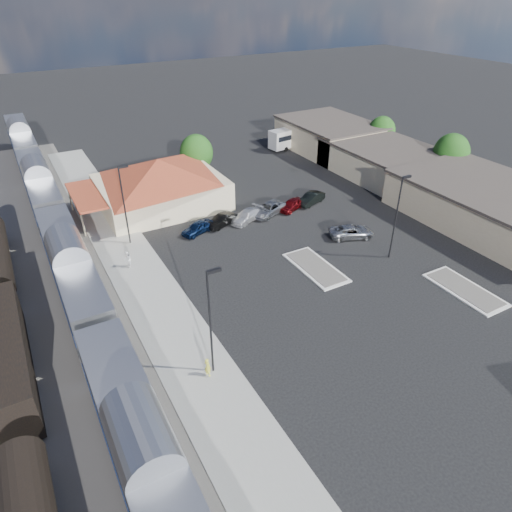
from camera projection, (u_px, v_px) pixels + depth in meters
ground at (293, 289)px, 43.00m from camera, size 280.00×280.00×0.00m
railbed at (44, 310)px, 40.22m from camera, size 16.00×100.00×0.12m
platform at (150, 292)px, 42.45m from camera, size 5.50×92.00×0.18m
passenger_train at (74, 277)px, 39.69m from camera, size 3.00×104.00×5.55m
freight_cars at (7, 358)px, 32.51m from camera, size 2.80×46.00×4.00m
station_depot at (160, 183)px, 57.40m from camera, size 18.35×12.24×6.20m
buildings_east at (405, 168)px, 64.12m from camera, size 14.40×51.40×4.80m
traffic_island_south at (316, 267)px, 46.10m from camera, size 3.30×7.50×0.21m
traffic_island_north at (465, 290)px, 42.79m from camera, size 3.30×7.50×0.21m
lamp_plat_s at (211, 315)px, 31.22m from camera, size 1.08×0.25×9.00m
lamp_plat_n at (124, 199)px, 47.65m from camera, size 1.08×0.25×9.00m
lamp_lot at (398, 211)px, 45.26m from camera, size 1.08×0.25×9.00m
tree_east_b at (451, 153)px, 63.90m from camera, size 4.94×4.94×6.96m
tree_east_c at (382, 131)px, 74.59m from camera, size 4.41×4.41×6.21m
tree_depot at (196, 153)px, 64.56m from camera, size 4.71×4.71×6.63m
suv at (352, 232)px, 51.37m from camera, size 5.55×3.98×1.40m
coach_bus at (296, 135)px, 78.83m from camera, size 10.93×3.82×3.44m
person_a at (208, 367)px, 33.04m from camera, size 0.57×0.69×1.61m
person_b at (128, 260)px, 45.51m from camera, size 0.76×0.93×1.81m
parked_car_a at (198, 228)px, 52.20m from camera, size 4.35×2.92×1.37m
parked_car_b at (222, 221)px, 53.76m from camera, size 4.39×2.73×1.37m
parked_car_c at (247, 216)px, 54.87m from camera, size 5.05×3.60×1.36m
parked_car_d at (268, 209)px, 56.40m from camera, size 5.73×4.15×1.45m
parked_car_e at (291, 205)px, 57.52m from camera, size 4.39×3.05×1.39m
parked_car_f at (311, 199)px, 59.06m from camera, size 4.62×2.85×1.44m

